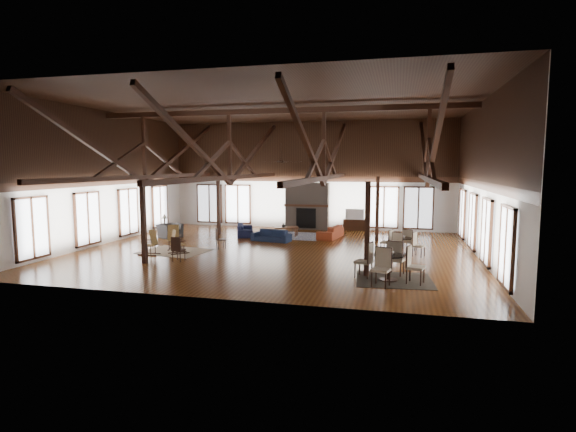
% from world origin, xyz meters
% --- Properties ---
extents(floor, '(16.00, 16.00, 0.00)m').
position_xyz_m(floor, '(0.00, 0.00, 0.00)').
color(floor, brown).
rests_on(floor, ground).
extents(ceiling, '(16.00, 14.00, 0.02)m').
position_xyz_m(ceiling, '(0.00, 0.00, 6.00)').
color(ceiling, black).
rests_on(ceiling, wall_back).
extents(wall_back, '(16.00, 0.02, 6.00)m').
position_xyz_m(wall_back, '(0.00, 7.00, 3.00)').
color(wall_back, white).
rests_on(wall_back, floor).
extents(wall_front, '(16.00, 0.02, 6.00)m').
position_xyz_m(wall_front, '(0.00, -7.00, 3.00)').
color(wall_front, white).
rests_on(wall_front, floor).
extents(wall_left, '(0.02, 14.00, 6.00)m').
position_xyz_m(wall_left, '(-8.00, 0.00, 3.00)').
color(wall_left, white).
rests_on(wall_left, floor).
extents(wall_right, '(0.02, 14.00, 6.00)m').
position_xyz_m(wall_right, '(8.00, 0.00, 3.00)').
color(wall_right, white).
rests_on(wall_right, floor).
extents(roof_truss, '(15.60, 14.07, 3.14)m').
position_xyz_m(roof_truss, '(0.00, 0.00, 4.03)').
color(roof_truss, black).
rests_on(roof_truss, wall_back).
extents(post_grid, '(8.16, 7.16, 3.05)m').
position_xyz_m(post_grid, '(0.00, 0.00, 1.52)').
color(post_grid, black).
rests_on(post_grid, floor).
extents(fireplace, '(2.50, 0.69, 2.60)m').
position_xyz_m(fireplace, '(0.00, 6.67, 1.29)').
color(fireplace, '#726356').
rests_on(fireplace, floor).
extents(ceiling_fan, '(1.60, 1.60, 0.75)m').
position_xyz_m(ceiling_fan, '(0.50, -1.00, 3.73)').
color(ceiling_fan, black).
rests_on(ceiling_fan, roof_truss).
extents(sofa_navy_front, '(1.94, 1.06, 0.54)m').
position_xyz_m(sofa_navy_front, '(-0.83, 2.22, 0.27)').
color(sofa_navy_front, '#131C36').
rests_on(sofa_navy_front, floor).
extents(sofa_navy_left, '(2.11, 1.37, 0.57)m').
position_xyz_m(sofa_navy_left, '(-2.62, 3.64, 0.29)').
color(sofa_navy_left, '#151A3C').
rests_on(sofa_navy_left, floor).
extents(sofa_orange, '(2.15, 1.10, 0.60)m').
position_xyz_m(sofa_orange, '(1.74, 3.82, 0.30)').
color(sofa_orange, maroon).
rests_on(sofa_orange, floor).
extents(coffee_table, '(1.35, 1.00, 0.47)m').
position_xyz_m(coffee_table, '(-0.52, 3.90, 0.41)').
color(coffee_table, brown).
rests_on(coffee_table, floor).
extents(vase, '(0.21, 0.21, 0.20)m').
position_xyz_m(vase, '(-0.64, 3.80, 0.56)').
color(vase, '#B2B2B2').
rests_on(vase, coffee_table).
extents(armchair, '(1.30, 1.23, 0.67)m').
position_xyz_m(armchair, '(-6.03, 2.09, 0.34)').
color(armchair, '#313134').
rests_on(armchair, floor).
extents(side_table_lamp, '(0.42, 0.42, 1.08)m').
position_xyz_m(side_table_lamp, '(-6.79, 2.96, 0.41)').
color(side_table_lamp, black).
rests_on(side_table_lamp, floor).
extents(rocking_chair_a, '(0.66, 0.92, 1.07)m').
position_xyz_m(rocking_chair_a, '(-4.26, -0.79, 0.50)').
color(rocking_chair_a, olive).
rests_on(rocking_chair_a, floor).
extents(rocking_chair_b, '(0.82, 0.82, 0.98)m').
position_xyz_m(rocking_chair_b, '(-3.71, -1.64, 0.46)').
color(rocking_chair_b, olive).
rests_on(rocking_chair_b, floor).
extents(rocking_chair_c, '(0.82, 0.48, 1.03)m').
position_xyz_m(rocking_chair_c, '(-4.58, -2.07, 0.48)').
color(rocking_chair_c, olive).
rests_on(rocking_chair_c, floor).
extents(side_chair_a, '(0.53, 0.53, 0.89)m').
position_xyz_m(side_chair_a, '(-2.45, -0.23, 0.52)').
color(side_chair_a, black).
rests_on(side_chair_a, floor).
extents(side_chair_b, '(0.43, 0.43, 0.94)m').
position_xyz_m(side_chair_b, '(-2.96, -2.97, 0.54)').
color(side_chair_b, black).
rests_on(side_chair_b, floor).
extents(cafe_table_near, '(2.22, 2.22, 1.13)m').
position_xyz_m(cafe_table_near, '(4.71, -3.92, 0.57)').
color(cafe_table_near, black).
rests_on(cafe_table_near, floor).
extents(cafe_table_far, '(1.82, 1.82, 0.94)m').
position_xyz_m(cafe_table_far, '(5.15, 0.42, 0.47)').
color(cafe_table_far, black).
rests_on(cafe_table_far, floor).
extents(cup_near, '(0.16, 0.16, 0.11)m').
position_xyz_m(cup_near, '(4.79, -3.87, 0.87)').
color(cup_near, '#B2B2B2').
rests_on(cup_near, cafe_table_near).
extents(cup_far, '(0.16, 0.16, 0.10)m').
position_xyz_m(cup_far, '(5.19, 0.40, 0.73)').
color(cup_far, '#B2B2B2').
rests_on(cup_far, cafe_table_far).
extents(tv_console, '(1.22, 0.46, 0.61)m').
position_xyz_m(tv_console, '(2.65, 6.75, 0.31)').
color(tv_console, black).
rests_on(tv_console, floor).
extents(television, '(1.01, 0.17, 0.58)m').
position_xyz_m(television, '(2.65, 6.75, 0.90)').
color(television, '#B2B2B2').
rests_on(television, tv_console).
extents(rug_tan, '(2.88, 2.42, 0.01)m').
position_xyz_m(rug_tan, '(-4.02, -1.21, 0.01)').
color(rug_tan, tan).
rests_on(rug_tan, floor).
extents(rug_navy, '(3.41, 2.61, 0.01)m').
position_xyz_m(rug_navy, '(-0.43, 4.07, 0.01)').
color(rug_navy, '#171C43').
rests_on(rug_navy, floor).
extents(rug_dark, '(2.48, 2.29, 0.01)m').
position_xyz_m(rug_dark, '(4.88, -3.81, 0.01)').
color(rug_dark, black).
rests_on(rug_dark, floor).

